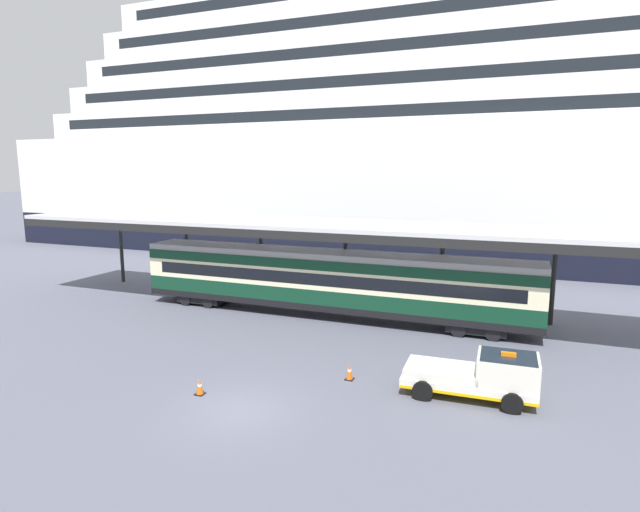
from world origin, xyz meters
name	(u,v)px	position (x,y,z in m)	size (l,w,h in m)	color
ground_plane	(241,411)	(0.00, 0.00, 0.00)	(400.00, 400.00, 0.00)	#555866
cruise_ship	(582,135)	(14.64, 45.69, 12.74)	(128.07, 30.61, 38.28)	black
platform_canopy	(331,227)	(-1.50, 13.61, 5.57)	(44.96, 6.30, 5.83)	silver
train_carriage	(328,280)	(-1.50, 13.17, 2.31)	(24.94, 2.81, 4.11)	black
service_truck	(482,374)	(8.37, 4.55, 0.99)	(5.27, 2.40, 2.02)	silver
traffic_cone_near	(349,372)	(2.90, 4.32, 0.36)	(0.36, 0.36, 0.72)	black
traffic_cone_mid	(200,387)	(-2.28, 0.64, 0.33)	(0.36, 0.36, 0.67)	black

